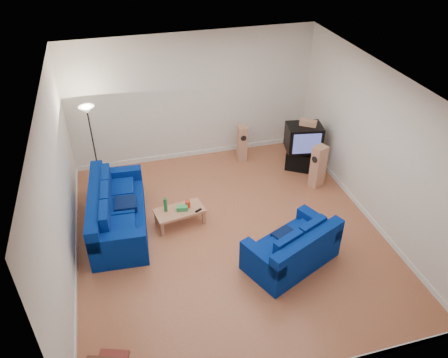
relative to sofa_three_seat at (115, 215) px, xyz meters
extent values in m
cube|color=brown|center=(2.18, -0.81, -0.35)|extent=(6.00, 6.50, 0.01)
cube|color=white|center=(2.18, -0.81, 2.85)|extent=(6.00, 6.50, 0.01)
cube|color=white|center=(2.18, 2.44, 1.25)|extent=(6.00, 0.01, 3.20)
cube|color=white|center=(2.18, -4.06, 1.25)|extent=(6.00, 0.01, 3.20)
cube|color=white|center=(-0.82, -0.81, 1.25)|extent=(0.01, 6.50, 3.20)
cube|color=white|center=(5.18, -0.81, 1.25)|extent=(0.01, 6.50, 3.20)
cube|color=white|center=(2.18, 2.43, -0.29)|extent=(6.00, 0.02, 0.12)
cube|color=white|center=(-0.81, -0.81, -0.29)|extent=(0.02, 6.50, 0.12)
cube|color=white|center=(5.17, -0.81, -0.29)|extent=(0.02, 6.50, 0.12)
cube|color=#001559|center=(0.07, 0.00, -0.12)|extent=(1.22, 2.50, 0.46)
cube|color=#001559|center=(-0.34, 0.02, 0.35)|extent=(0.41, 2.44, 0.48)
cube|color=#001559|center=(0.14, 1.09, 0.25)|extent=(1.07, 0.32, 0.27)
cube|color=#001559|center=(-0.01, -1.10, 0.25)|extent=(1.07, 0.32, 0.27)
cube|color=#061238|center=(0.23, -0.02, 0.23)|extent=(0.47, 0.47, 0.13)
cube|color=#001559|center=(3.07, -1.85, -0.14)|extent=(1.95, 1.57, 0.42)
cube|color=#001559|center=(3.22, -2.19, 0.29)|extent=(1.65, 0.90, 0.43)
cube|color=#001559|center=(2.39, -2.15, 0.19)|extent=(0.59, 0.96, 0.24)
cube|color=#001559|center=(3.75, -1.55, 0.19)|extent=(0.59, 0.96, 0.24)
cube|color=#061238|center=(3.00, -1.71, 0.17)|extent=(0.53, 0.53, 0.12)
cube|color=tan|center=(1.28, -0.22, -0.01)|extent=(1.07, 0.66, 0.05)
cube|color=tan|center=(0.87, -0.49, -0.19)|extent=(0.07, 0.07, 0.31)
cube|color=tan|center=(0.80, -0.09, -0.19)|extent=(0.07, 0.07, 0.31)
cube|color=tan|center=(1.76, -0.34, -0.19)|extent=(0.07, 0.07, 0.31)
cube|color=tan|center=(1.69, 0.06, -0.19)|extent=(0.07, 0.07, 0.31)
cylinder|color=#197233|center=(1.01, -0.17, 0.17)|extent=(0.07, 0.07, 0.31)
cube|color=green|center=(1.34, -0.23, 0.06)|extent=(0.25, 0.16, 0.09)
cylinder|color=red|center=(1.47, -0.16, 0.09)|extent=(0.14, 0.14, 0.15)
cube|color=black|center=(1.65, -0.34, 0.02)|extent=(0.16, 0.12, 0.02)
cube|color=black|center=(4.60, 1.09, -0.11)|extent=(0.89, 0.78, 0.48)
cube|color=black|center=(4.64, 1.07, 0.18)|extent=(0.59, 0.53, 0.11)
cube|color=black|center=(4.55, 1.07, 0.55)|extent=(0.90, 0.72, 0.63)
cube|color=navy|center=(4.50, 0.76, 0.55)|extent=(0.65, 0.13, 0.50)
cube|color=tan|center=(4.62, 1.05, 0.94)|extent=(0.41, 0.35, 0.14)
cube|color=tan|center=(3.28, 1.89, 0.13)|extent=(0.24, 0.30, 0.95)
cylinder|color=black|center=(3.27, 1.75, 0.35)|extent=(0.14, 0.03, 0.14)
cube|color=tan|center=(4.63, 0.33, 0.17)|extent=(0.38, 0.34, 1.04)
cylinder|color=black|center=(4.48, 0.27, 0.42)|extent=(0.08, 0.15, 0.15)
cylinder|color=black|center=(-0.27, 1.77, -0.33)|extent=(0.25, 0.25, 0.03)
cylinder|color=black|center=(-0.27, 1.77, 0.60)|extent=(0.03, 0.03, 1.85)
cone|color=white|center=(-0.27, 1.77, 1.55)|extent=(0.34, 0.34, 0.15)
camera|label=1|loc=(0.30, -7.24, 5.59)|focal=35.00mm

